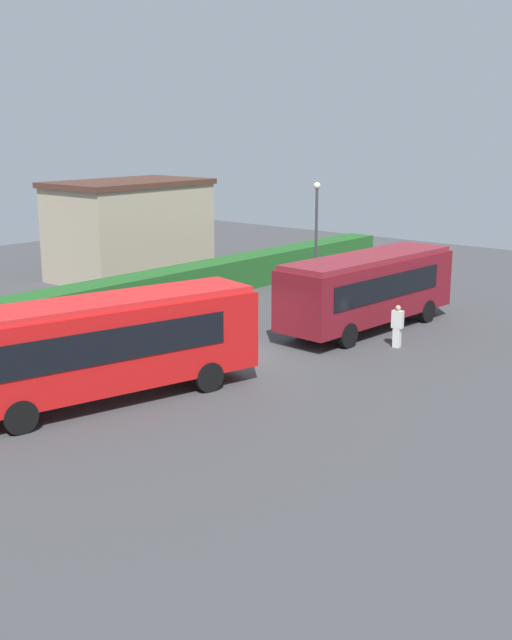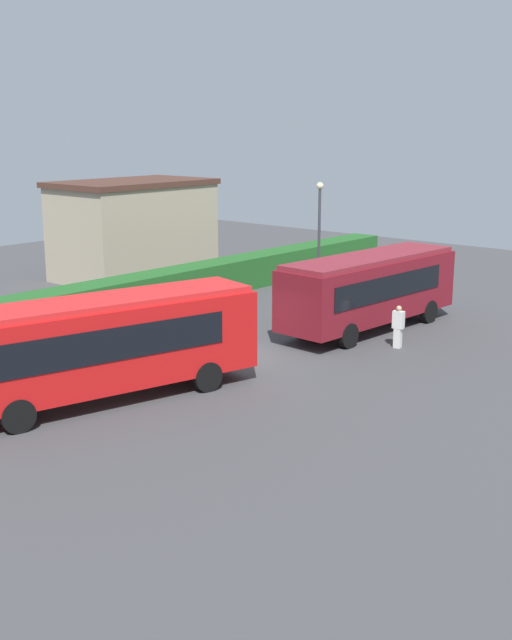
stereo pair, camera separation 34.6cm
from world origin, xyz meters
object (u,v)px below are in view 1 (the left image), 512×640
object	(u,v)px
bus_red	(104,343)
bus_maroon	(368,287)
person_center	(336,292)
lamppost	(316,225)
person_left	(397,325)

from	to	relation	value
bus_red	bus_maroon	xyz separation A→B (m)	(13.03, -1.32, -0.05)
person_center	lamppost	xyz separation A→B (m)	(2.76, 3.15, 2.60)
bus_red	person_center	xyz separation A→B (m)	(14.80, 1.52, -0.95)
bus_maroon	person_center	world-z (taller)	bus_maroon
person_left	person_center	size ratio (longest dim) A/B	0.95
bus_maroon	lamppost	xyz separation A→B (m)	(4.53, 5.98, 1.70)
person_left	lamppost	size ratio (longest dim) A/B	0.30
person_left	person_center	world-z (taller)	person_center
person_center	bus_maroon	bearing A→B (deg)	148.38
bus_red	lamppost	world-z (taller)	lamppost
bus_maroon	person_center	distance (m)	3.46
bus_red	person_left	world-z (taller)	bus_red
lamppost	bus_maroon	bearing A→B (deg)	-127.14
bus_maroon	lamppost	world-z (taller)	lamppost
person_center	lamppost	distance (m)	4.93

